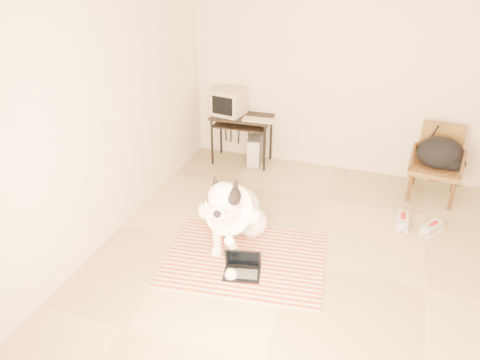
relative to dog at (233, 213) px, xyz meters
The scene contains 15 objects.
floor 0.82m from the dog, ahead, with size 4.50×4.50×0.00m, color tan.
wall_back 2.47m from the dog, 71.49° to the left, with size 4.50×4.50×0.00m, color beige.
wall_front 2.64m from the dog, 72.89° to the right, with size 4.50×4.50×0.00m, color beige.
wall_left 1.61m from the dog, behind, with size 4.50×4.50×0.00m, color beige.
rug 0.47m from the dog, 47.55° to the right, with size 1.69×1.37×0.02m.
dog is the anchor object (origin of this frame).
laptop 0.59m from the dog, 60.63° to the right, with size 0.39×0.31×0.24m.
computer_desk 1.98m from the dog, 106.28° to the left, with size 0.83×0.48×0.68m.
crt_monitor 2.11m from the dog, 111.14° to the left, with size 0.44×0.42×0.35m.
desk_keyboard 1.85m from the dog, 99.04° to the left, with size 0.41×0.15×0.03m, color tan.
pc_tower 1.98m from the dog, 100.54° to the left, with size 0.22×0.44×0.39m.
rattan_chair 2.64m from the dog, 42.02° to the left, with size 0.63×0.61×0.86m.
backpack 2.62m from the dog, 40.39° to the left, with size 0.56×0.43×0.39m.
sneaker_left 1.93m from the dog, 29.48° to the left, with size 0.13×0.31×0.11m.
sneaker_right 2.17m from the dog, 24.35° to the left, with size 0.27×0.32×0.10m.
Camera 1 is at (0.64, -3.67, 2.87)m, focal length 35.00 mm.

